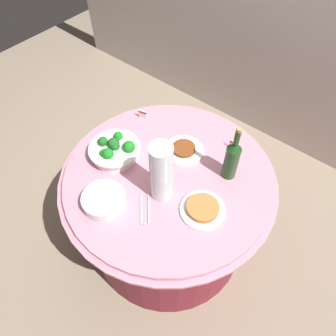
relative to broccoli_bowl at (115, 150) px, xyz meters
The scene contains 11 objects.
ground_plane 0.84m from the broccoli_bowl, 14.57° to the left, with size 6.00×6.00×0.00m, color gray.
buffet_table 0.52m from the broccoli_bowl, 14.57° to the left, with size 1.16×1.16×0.74m.
broccoli_bowl is the anchor object (origin of this frame).
plate_stack 0.31m from the broccoli_bowl, 55.06° to the right, with size 0.21×0.21×0.06m.
wine_bottle 0.62m from the broccoli_bowl, 26.53° to the left, with size 0.07×0.07×0.34m.
decorative_fruit_vase 0.38m from the broccoli_bowl, ahead, with size 0.11×0.11×0.34m.
serving_tongs 0.40m from the broccoli_bowl, 24.67° to the right, with size 0.14×0.15×0.01m.
food_plate_stir_fry 0.38m from the broccoli_bowl, 43.41° to the left, with size 0.22×0.22×0.03m.
food_plate_peanuts 0.57m from the broccoli_bowl, ahead, with size 0.22×0.22×0.04m.
label_placard_front 0.33m from the broccoli_bowl, 104.89° to the left, with size 0.05×0.02×0.05m.
label_placard_mid 0.65m from the broccoli_bowl, 43.28° to the left, with size 0.05×0.01×0.05m.
Camera 1 is at (0.62, -0.77, 2.05)m, focal length 33.49 mm.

